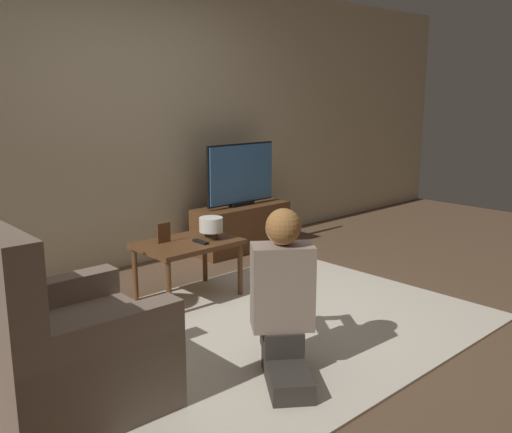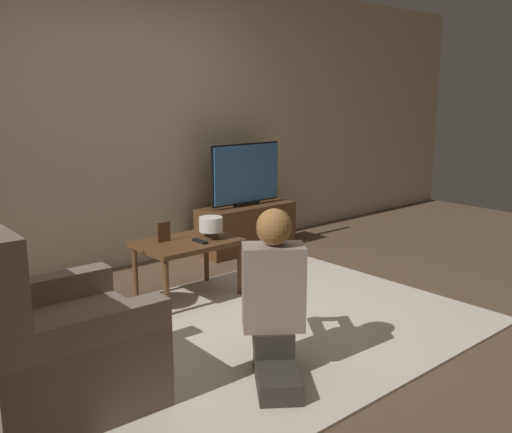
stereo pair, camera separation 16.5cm
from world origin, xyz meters
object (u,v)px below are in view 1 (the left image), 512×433
Objects in this scene: coffee_table at (188,248)px; table_lamp at (211,226)px; armchair at (64,352)px; person_kneeling at (283,294)px; tv at (241,174)px.

table_lamp is at bearing -22.58° from coffee_table.
coffee_table is at bearing -56.73° from armchair.
armchair is 1.17m from person_kneeling.
tv is at bearing 38.61° from table_lamp.
coffee_table is 1.62m from armchair.
table_lamp is at bearing -74.90° from person_kneeling.
coffee_table is 0.80× the size of person_kneeling.
armchair is 5.48× the size of table_lamp.
coffee_table is 0.75× the size of armchair.
tv is 1.37m from table_lamp.
person_kneeling is at bearing -126.55° from tv.
coffee_table is 1.35m from person_kneeling.
tv reaches higher than person_kneeling.
coffee_table is 4.13× the size of table_lamp.
table_lamp is (0.17, -0.07, 0.16)m from coffee_table.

